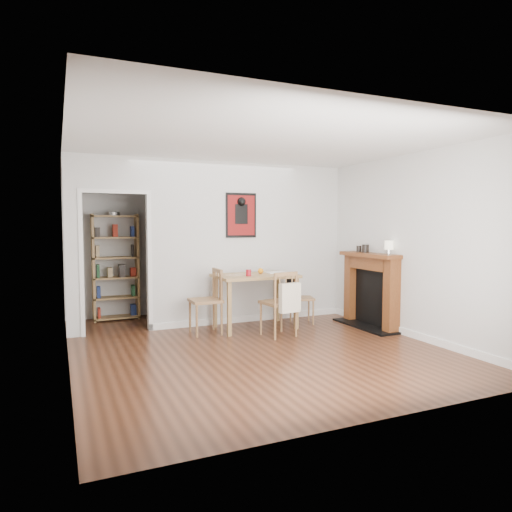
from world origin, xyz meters
name	(u,v)px	position (x,y,z in m)	size (l,w,h in m)	color
ground	(250,344)	(0.00, 0.00, 0.00)	(5.20, 5.20, 0.00)	#532D1B
room_shell	(223,244)	(0.10, 1.34, 1.30)	(5.20, 5.20, 5.20)	silver
dining_table	(255,281)	(0.45, 0.87, 0.73)	(1.23, 0.78, 0.84)	#9E7A49
chair_left	(205,301)	(-0.37, 0.83, 0.48)	(0.48, 0.48, 0.96)	#916743
chair_right	(301,298)	(1.26, 0.89, 0.41)	(0.54, 0.50, 0.79)	#916743
chair_front	(279,303)	(0.56, 0.27, 0.48)	(0.54, 0.59, 0.94)	#916743
bookshelf	(116,268)	(-1.45, 2.40, 0.88)	(0.75, 0.30, 1.78)	#9E7A49
fireplace	(371,288)	(2.16, 0.25, 0.62)	(0.45, 1.25, 1.16)	brown
red_glass	(249,273)	(0.27, 0.70, 0.88)	(0.08, 0.08, 0.10)	maroon
orange_fruit	(261,271)	(0.57, 0.95, 0.88)	(0.09, 0.09, 0.09)	orange
placemat	(238,275)	(0.19, 0.93, 0.84)	(0.37, 0.28, 0.00)	beige
notebook	(275,272)	(0.83, 0.95, 0.84)	(0.31, 0.23, 0.02)	white
mantel_lamp	(389,246)	(2.16, -0.15, 1.29)	(0.13, 0.13, 0.21)	silver
ceramic_jar_a	(365,249)	(2.13, 0.37, 1.22)	(0.11, 0.11, 0.13)	black
ceramic_jar_b	(359,249)	(2.14, 0.56, 1.21)	(0.08, 0.08, 0.10)	black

